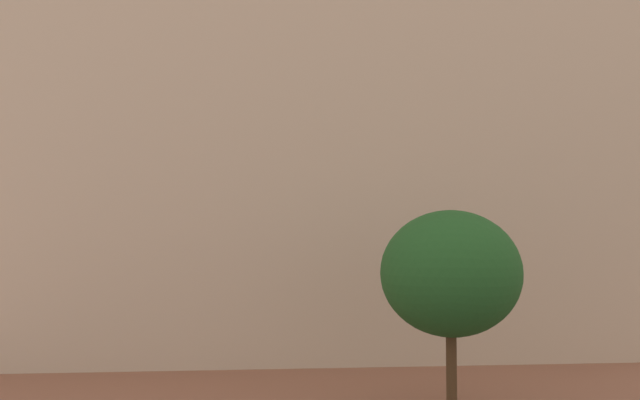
% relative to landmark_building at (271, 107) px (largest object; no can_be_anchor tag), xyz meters
% --- Properties ---
extents(landmark_building, '(28.82, 13.96, 37.53)m').
position_rel_landmark_building_xyz_m(landmark_building, '(0.00, 0.00, 0.00)').
color(landmark_building, beige).
rests_on(landmark_building, ground_plane).
extents(tree_curb_far, '(3.65, 3.65, 5.34)m').
position_rel_landmark_building_xyz_m(tree_curb_far, '(4.45, -13.35, -6.84)').
color(tree_curb_far, '#4C3823').
rests_on(tree_curb_far, ground_plane).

